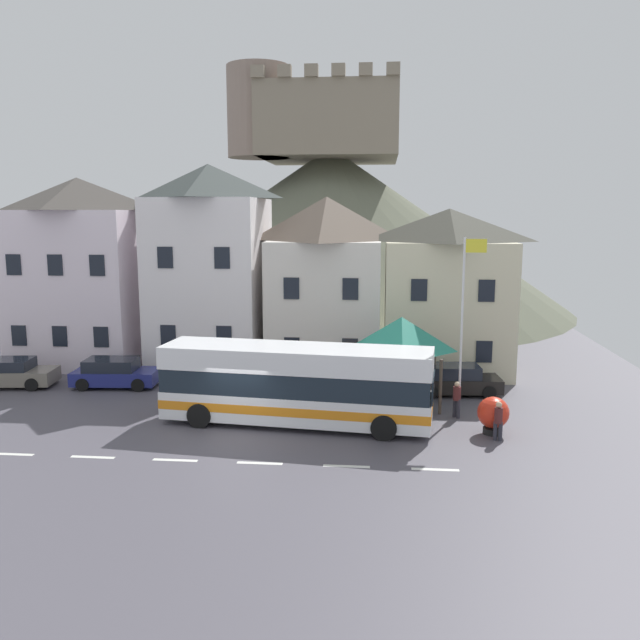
{
  "coord_description": "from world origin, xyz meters",
  "views": [
    {
      "loc": [
        5.56,
        -23.34,
        8.53
      ],
      "look_at": [
        2.91,
        4.94,
        3.84
      ],
      "focal_mm": 36.33,
      "sensor_mm": 36.0,
      "label": 1
    }
  ],
  "objects_px": {
    "parked_car_02": "(7,373)",
    "townhouse_00": "(82,272)",
    "townhouse_02": "(326,283)",
    "flagpole": "(464,314)",
    "hilltop_castle": "(330,225)",
    "pedestrian_02": "(430,393)",
    "parked_car_01": "(456,380)",
    "pedestrian_01": "(457,398)",
    "parked_car_00": "(115,373)",
    "pedestrian_00": "(498,419)",
    "townhouse_01": "(210,266)",
    "transit_bus": "(296,385)",
    "public_bench": "(378,378)",
    "bus_shelter": "(401,334)",
    "harbour_buoy": "(493,414)",
    "townhouse_03": "(447,292)",
    "pedestrian_03": "(389,396)"
  },
  "relations": [
    {
      "from": "townhouse_00",
      "to": "townhouse_01",
      "type": "relative_size",
      "value": 0.94
    },
    {
      "from": "public_bench",
      "to": "parked_car_02",
      "type": "bearing_deg",
      "value": -175.0
    },
    {
      "from": "pedestrian_03",
      "to": "parked_car_00",
      "type": "bearing_deg",
      "value": 166.69
    },
    {
      "from": "public_bench",
      "to": "bus_shelter",
      "type": "bearing_deg",
      "value": -67.31
    },
    {
      "from": "pedestrian_02",
      "to": "public_bench",
      "type": "distance_m",
      "value": 4.71
    },
    {
      "from": "townhouse_01",
      "to": "townhouse_02",
      "type": "bearing_deg",
      "value": 1.69
    },
    {
      "from": "pedestrian_03",
      "to": "townhouse_03",
      "type": "bearing_deg",
      "value": 68.3
    },
    {
      "from": "townhouse_00",
      "to": "townhouse_03",
      "type": "distance_m",
      "value": 20.53
    },
    {
      "from": "townhouse_03",
      "to": "public_bench",
      "type": "bearing_deg",
      "value": -135.45
    },
    {
      "from": "pedestrian_03",
      "to": "harbour_buoy",
      "type": "height_order",
      "value": "pedestrian_03"
    },
    {
      "from": "townhouse_00",
      "to": "hilltop_castle",
      "type": "relative_size",
      "value": 0.25
    },
    {
      "from": "parked_car_01",
      "to": "pedestrian_01",
      "type": "height_order",
      "value": "pedestrian_01"
    },
    {
      "from": "townhouse_01",
      "to": "pedestrian_00",
      "type": "height_order",
      "value": "townhouse_01"
    },
    {
      "from": "parked_car_02",
      "to": "pedestrian_03",
      "type": "height_order",
      "value": "pedestrian_03"
    },
    {
      "from": "pedestrian_02",
      "to": "flagpole",
      "type": "relative_size",
      "value": 0.22
    },
    {
      "from": "public_bench",
      "to": "pedestrian_00",
      "type": "bearing_deg",
      "value": -57.77
    },
    {
      "from": "parked_car_02",
      "to": "townhouse_00",
      "type": "bearing_deg",
      "value": 68.43
    },
    {
      "from": "transit_bus",
      "to": "pedestrian_00",
      "type": "relative_size",
      "value": 7.32
    },
    {
      "from": "pedestrian_00",
      "to": "harbour_buoy",
      "type": "height_order",
      "value": "pedestrian_00"
    },
    {
      "from": "pedestrian_02",
      "to": "flagpole",
      "type": "distance_m",
      "value": 3.7
    },
    {
      "from": "townhouse_01",
      "to": "townhouse_03",
      "type": "distance_m",
      "value": 13.17
    },
    {
      "from": "public_bench",
      "to": "pedestrian_03",
      "type": "bearing_deg",
      "value": -83.58
    },
    {
      "from": "parked_car_00",
      "to": "pedestrian_01",
      "type": "relative_size",
      "value": 2.7
    },
    {
      "from": "pedestrian_01",
      "to": "harbour_buoy",
      "type": "height_order",
      "value": "pedestrian_01"
    },
    {
      "from": "pedestrian_00",
      "to": "public_bench",
      "type": "xyz_separation_m",
      "value": [
        -4.59,
        7.27,
        -0.36
      ]
    },
    {
      "from": "parked_car_00",
      "to": "parked_car_01",
      "type": "distance_m",
      "value": 16.75
    },
    {
      "from": "parked_car_01",
      "to": "harbour_buoy",
      "type": "distance_m",
      "value": 5.67
    },
    {
      "from": "pedestrian_01",
      "to": "pedestrian_02",
      "type": "xyz_separation_m",
      "value": [
        -1.1,
        0.46,
        0.02
      ]
    },
    {
      "from": "bus_shelter",
      "to": "parked_car_01",
      "type": "distance_m",
      "value": 3.97
    },
    {
      "from": "townhouse_03",
      "to": "pedestrian_03",
      "type": "xyz_separation_m",
      "value": [
        -3.15,
        -7.91,
        -3.58
      ]
    },
    {
      "from": "pedestrian_00",
      "to": "harbour_buoy",
      "type": "bearing_deg",
      "value": 94.84
    },
    {
      "from": "public_bench",
      "to": "flagpole",
      "type": "distance_m",
      "value": 6.67
    },
    {
      "from": "transit_bus",
      "to": "townhouse_02",
      "type": "bearing_deg",
      "value": 94.43
    },
    {
      "from": "hilltop_castle",
      "to": "pedestrian_02",
      "type": "relative_size",
      "value": 25.63
    },
    {
      "from": "townhouse_01",
      "to": "transit_bus",
      "type": "bearing_deg",
      "value": -58.97
    },
    {
      "from": "parked_car_02",
      "to": "harbour_buoy",
      "type": "xyz_separation_m",
      "value": [
        22.89,
        -4.91,
        0.13
      ]
    },
    {
      "from": "townhouse_01",
      "to": "hilltop_castle",
      "type": "height_order",
      "value": "hilltop_castle"
    },
    {
      "from": "townhouse_00",
      "to": "bus_shelter",
      "type": "xyz_separation_m",
      "value": [
        17.91,
        -6.47,
        -2.09
      ]
    },
    {
      "from": "townhouse_03",
      "to": "townhouse_00",
      "type": "bearing_deg",
      "value": 178.86
    },
    {
      "from": "townhouse_00",
      "to": "pedestrian_00",
      "type": "bearing_deg",
      "value": -27.69
    },
    {
      "from": "public_bench",
      "to": "townhouse_02",
      "type": "bearing_deg",
      "value": 123.48
    },
    {
      "from": "townhouse_02",
      "to": "flagpole",
      "type": "distance_m",
      "value": 10.73
    },
    {
      "from": "pedestrian_03",
      "to": "harbour_buoy",
      "type": "xyz_separation_m",
      "value": [
        4.03,
        -2.19,
        0.01
      ]
    },
    {
      "from": "parked_car_02",
      "to": "bus_shelter",
      "type": "bearing_deg",
      "value": -9.18
    },
    {
      "from": "townhouse_02",
      "to": "public_bench",
      "type": "xyz_separation_m",
      "value": [
        2.93,
        -4.43,
        -4.24
      ]
    },
    {
      "from": "pedestrian_02",
      "to": "harbour_buoy",
      "type": "bearing_deg",
      "value": -46.39
    },
    {
      "from": "townhouse_02",
      "to": "parked_car_02",
      "type": "distance_m",
      "value": 17.06
    },
    {
      "from": "townhouse_00",
      "to": "parked_car_02",
      "type": "distance_m",
      "value": 7.37
    },
    {
      "from": "pedestrian_00",
      "to": "pedestrian_01",
      "type": "height_order",
      "value": "pedestrian_01"
    },
    {
      "from": "parked_car_01",
      "to": "parked_car_02",
      "type": "relative_size",
      "value": 0.89
    }
  ]
}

